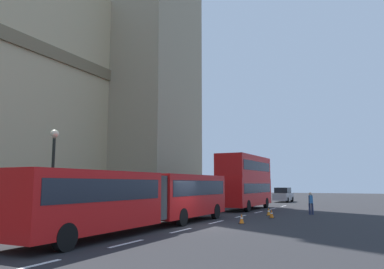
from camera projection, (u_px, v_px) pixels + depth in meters
The scene contains 10 objects.
ground_plane at pixel (197, 227), 20.54m from camera, with size 160.00×160.00×0.00m, color #262628.
lane_centre_marking at pixel (216, 222), 22.93m from camera, with size 39.00×0.16×0.01m.
articulated_bus at pixel (145, 195), 19.68m from camera, with size 16.59×2.54×2.90m.
double_decker_bus at pixel (245, 180), 34.61m from camera, with size 9.06×2.54×4.90m.
sedan_lead at pixel (283, 195), 48.28m from camera, with size 4.40×1.86×1.85m.
traffic_cone_west at pixel (242, 219), 22.12m from camera, with size 0.36×0.36×0.58m.
traffic_cone_middle at pixel (272, 214), 25.74m from camera, with size 0.36×0.36×0.58m.
traffic_cone_east at pixel (269, 212), 27.70m from camera, with size 0.36×0.36×0.58m.
street_lamp at pixel (53, 171), 19.93m from camera, with size 0.44×0.44×5.27m.
pedestrian_near_cones at pixel (311, 203), 28.66m from camera, with size 0.46×0.37×1.69m.
Camera 1 is at (-18.98, -9.08, 2.36)m, focal length 34.86 mm.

